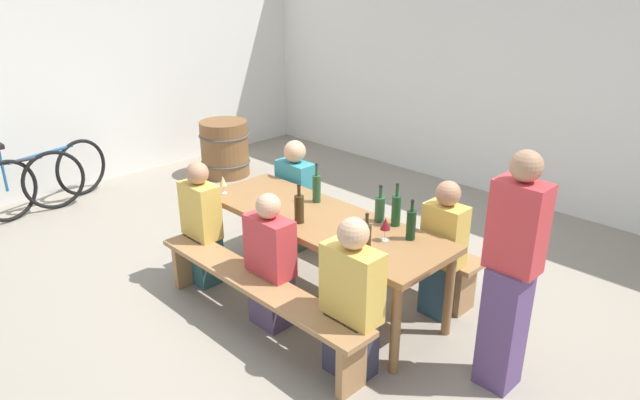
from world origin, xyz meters
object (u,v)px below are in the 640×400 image
(wine_bottle_1, at_px, (366,240))
(seated_guest_near_1, at_px, (271,265))
(wine_bottle_3, at_px, (411,224))
(seated_guest_far_0, at_px, (296,197))
(tasting_table, at_px, (320,226))
(standing_host, at_px, (510,278))
(wine_bottle_4, at_px, (396,210))
(wine_bottle_5, at_px, (317,188))
(seated_guest_far_1, at_px, (443,252))
(parked_bicycle_0, at_px, (45,177))
(wine_glass_1, at_px, (223,181))
(wine_bottle_2, at_px, (380,208))
(seated_guest_near_2, at_px, (352,303))
(wine_bottle_0, at_px, (299,208))
(parked_bicycle_1, at_px, (0,190))
(wine_glass_0, at_px, (385,224))
(wine_barrel, at_px, (225,148))
(seated_guest_near_0, at_px, (202,227))
(bench_near, at_px, (256,290))
(bench_far, at_px, (373,235))

(wine_bottle_1, xyz_separation_m, seated_guest_near_1, (-0.71, -0.27, -0.36))
(wine_bottle_3, height_order, seated_guest_far_0, seated_guest_far_0)
(tasting_table, distance_m, standing_host, 1.62)
(wine_bottle_4, bearing_deg, seated_guest_far_0, 170.95)
(wine_bottle_5, bearing_deg, seated_guest_far_1, 16.34)
(standing_host, bearing_deg, parked_bicycle_0, 10.22)
(wine_bottle_1, relative_size, wine_glass_1, 2.02)
(wine_bottle_1, distance_m, wine_bottle_2, 0.63)
(seated_guest_far_1, bearing_deg, parked_bicycle_0, -72.90)
(seated_guest_near_1, relative_size, seated_guest_near_2, 0.94)
(wine_bottle_1, height_order, wine_bottle_2, wine_bottle_1)
(wine_bottle_0, bearing_deg, wine_bottle_1, -5.54)
(wine_bottle_2, height_order, seated_guest_far_1, seated_guest_far_1)
(standing_host, distance_m, parked_bicycle_1, 5.46)
(wine_bottle_0, bearing_deg, seated_guest_far_0, 139.36)
(wine_bottle_4, distance_m, wine_glass_0, 0.29)
(seated_guest_far_0, bearing_deg, wine_barrel, -108.92)
(wine_bottle_4, relative_size, wine_barrel, 0.46)
(seated_guest_near_0, distance_m, seated_guest_near_1, 0.93)
(wine_bottle_3, height_order, parked_bicycle_1, wine_bottle_3)
(bench_near, relative_size, seated_guest_near_0, 1.92)
(wine_bottle_1, xyz_separation_m, seated_guest_far_1, (0.12, 0.79, -0.33))
(wine_bottle_2, xyz_separation_m, wine_bottle_4, (0.14, 0.03, 0.02))
(tasting_table, bearing_deg, bench_far, 90.00)
(bench_far, distance_m, seated_guest_far_0, 0.91)
(bench_near, xyz_separation_m, seated_guest_near_2, (0.84, 0.15, 0.19))
(standing_host, bearing_deg, wine_bottle_2, -8.61)
(seated_guest_near_1, height_order, parked_bicycle_0, seated_guest_near_1)
(bench_near, xyz_separation_m, wine_bottle_3, (0.76, 0.88, 0.51))
(wine_barrel, bearing_deg, wine_glass_0, -18.54)
(wine_bottle_1, bearing_deg, standing_host, 21.75)
(seated_guest_far_1, xyz_separation_m, parked_bicycle_0, (-4.53, -1.39, -0.18))
(bench_far, bearing_deg, seated_guest_near_1, -89.81)
(wine_bottle_0, bearing_deg, standing_host, 9.70)
(bench_far, height_order, seated_guest_near_1, seated_guest_near_1)
(wine_bottle_5, relative_size, seated_guest_near_1, 0.31)
(bench_far, bearing_deg, tasting_table, -90.00)
(wine_bottle_1, height_order, standing_host, standing_host)
(seated_guest_near_2, distance_m, parked_bicycle_1, 4.55)
(wine_bottle_3, bearing_deg, wine_bottle_0, -154.61)
(wine_bottle_1, bearing_deg, tasting_table, 159.99)
(wine_bottle_0, bearing_deg, parked_bicycle_1, -161.79)
(wine_glass_1, xyz_separation_m, wine_barrel, (-2.18, 1.55, -0.49))
(wine_barrel, relative_size, parked_bicycle_1, 0.42)
(wine_bottle_4, height_order, wine_bottle_5, wine_bottle_4)
(wine_bottle_3, bearing_deg, wine_bottle_2, 166.80)
(wine_bottle_2, relative_size, wine_glass_0, 1.68)
(wine_bottle_5, distance_m, wine_barrel, 3.15)
(wine_bottle_5, relative_size, seated_guest_near_0, 0.31)
(bench_far, bearing_deg, wine_barrel, 168.69)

